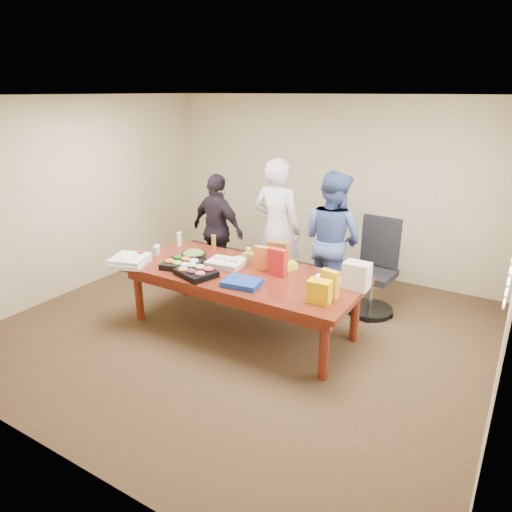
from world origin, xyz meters
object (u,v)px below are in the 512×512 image
Objects in this scene: conference_table at (242,301)px; sheet_cake at (226,263)px; salad_bowl at (194,257)px; office_chair at (373,270)px; person_center at (277,229)px; person_right at (332,240)px.

sheet_cake reaches higher than conference_table.
salad_bowl reaches higher than conference_table.
office_chair is (1.19, 1.23, 0.22)m from conference_table.
person_center is at bearing 97.65° from conference_table.
person_right reaches higher than sheet_cake.
conference_table is at bearing -1.28° from salad_bowl.
sheet_cake is (-1.45, -1.18, 0.19)m from office_chair.
office_chair is 2.82× the size of sheet_cake.
conference_table is 0.50m from sheet_cake.
sheet_cake is (-0.12, -1.08, -0.18)m from person_center.
office_chair is at bearing -175.15° from person_center.
person_center is 4.59× the size of sheet_cake.
sheet_cake is (-0.27, 0.06, 0.41)m from conference_table.
sheet_cake is (-0.88, -1.18, -0.12)m from person_right.
person_center is 6.15× the size of salad_bowl.
person_center is at bearing 77.21° from sheet_cake.
person_right is at bearing -171.83° from person_center.
conference_table is 2.36× the size of office_chair.
salad_bowl is at bearing 63.51° from person_center.
person_center is 1.07× the size of person_right.
salad_bowl is at bearing 178.44° from sheet_cake.
conference_table is 1.72m from office_chair.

